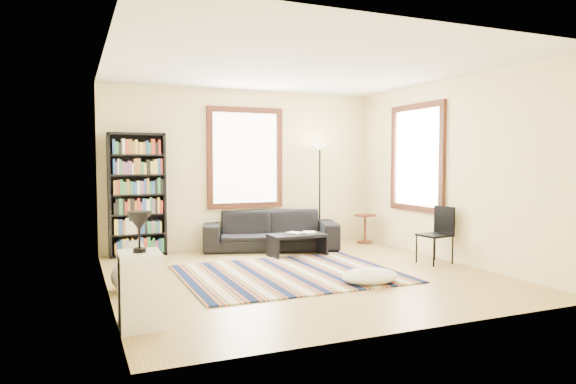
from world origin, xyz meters
name	(u,v)px	position (x,y,z in m)	size (l,w,h in m)	color
floor	(302,278)	(0.00, 0.00, -0.05)	(5.00, 5.00, 0.10)	tan
ceiling	(303,63)	(0.00, 0.00, 2.85)	(5.00, 5.00, 0.10)	white
wall_back	(244,169)	(0.00, 2.55, 1.40)	(5.00, 0.10, 2.80)	beige
wall_front	(421,178)	(0.00, -2.55, 1.40)	(5.00, 0.10, 2.80)	beige
wall_left	(101,174)	(-2.55, 0.00, 1.40)	(0.10, 5.00, 2.80)	beige
wall_right	(453,170)	(2.55, 0.00, 1.40)	(0.10, 5.00, 2.80)	beige
window_back	(245,158)	(0.00, 2.47, 1.60)	(1.20, 0.06, 1.60)	white
window_right	(417,158)	(2.47, 0.80, 1.60)	(0.06, 1.20, 1.60)	white
rug	(290,274)	(-0.15, 0.08, 0.01)	(2.88, 2.31, 0.02)	#0C183D
sofa	(271,230)	(0.32, 2.05, 0.34)	(2.31, 0.90, 0.67)	black
bookshelf	(137,195)	(-1.90, 2.32, 1.00)	(0.90, 0.30, 2.00)	black
coffee_table	(297,245)	(0.49, 1.28, 0.18)	(0.90, 0.50, 0.36)	black
book_a	(291,234)	(0.39, 1.28, 0.37)	(0.25, 0.19, 0.02)	beige
book_b	(304,232)	(0.64, 1.33, 0.37)	(0.19, 0.26, 0.02)	beige
floor_cushion	(370,276)	(0.58, -0.80, 0.09)	(0.75, 0.56, 0.19)	white
floor_lamp	(320,194)	(1.33, 2.15, 0.93)	(0.30, 0.30, 1.86)	black
side_table	(365,229)	(2.20, 1.99, 0.27)	(0.40, 0.40, 0.54)	#4C1A13
folding_chair	(435,235)	(2.15, -0.09, 0.43)	(0.42, 0.40, 0.86)	black
white_cabinet	(140,290)	(-2.30, -1.41, 0.35)	(0.38, 0.50, 0.70)	white
table_lamp	(139,232)	(-2.30, -1.41, 0.89)	(0.24, 0.24, 0.38)	black
dog	(128,265)	(-2.27, -0.01, 0.31)	(0.45, 0.63, 0.63)	#B2B2B2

